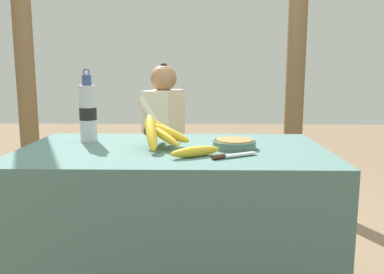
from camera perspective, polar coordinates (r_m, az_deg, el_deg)
market_counter at (r=1.88m, az=-2.63°, el=-12.25°), size 1.33×0.78×0.71m
banana_bunch_ripe at (r=1.77m, az=-4.56°, el=0.78°), size 0.22×0.35×0.16m
serving_bowl at (r=1.76m, az=5.96°, el=-0.91°), size 0.19×0.19×0.04m
water_bottle at (r=1.97m, az=-14.39°, el=3.39°), size 0.08×0.08×0.34m
loose_banana_front at (r=1.59m, az=0.51°, el=-2.06°), size 0.21×0.15×0.04m
knife at (r=1.58m, az=5.05°, el=-2.61°), size 0.19×0.12×0.02m
wooden_bench at (r=3.04m, az=-5.04°, el=-4.17°), size 1.48×0.32×0.40m
seated_vendor at (r=2.96m, az=-4.71°, el=1.16°), size 0.46×0.43×1.09m
banana_bunch_green at (r=3.07m, az=-11.89°, el=-1.70°), size 0.20×0.33×0.14m
support_post_near at (r=3.58m, az=-22.71°, el=14.10°), size 0.15×0.15×2.76m
support_post_far at (r=3.38m, az=14.57°, el=14.83°), size 0.15×0.15×2.76m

